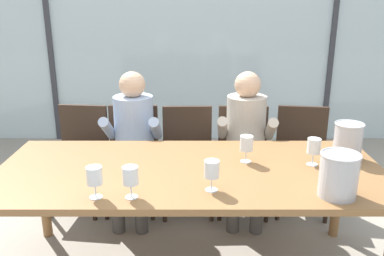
# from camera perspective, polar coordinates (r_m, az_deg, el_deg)

# --- Properties ---
(ground) EXTENTS (14.00, 14.00, 0.00)m
(ground) POSITION_cam_1_polar(r_m,az_deg,el_deg) (3.72, 0.04, -9.92)
(ground) COLOR #9E9384
(window_glass_panel) EXTENTS (7.59, 0.03, 2.60)m
(window_glass_panel) POSITION_cam_1_polar(r_m,az_deg,el_deg) (5.00, 0.11, 12.84)
(window_glass_panel) COLOR silver
(window_glass_panel) RESTS_ON ground
(window_mullion_left) EXTENTS (0.06, 0.06, 2.60)m
(window_mullion_left) POSITION_cam_1_polar(r_m,az_deg,el_deg) (5.27, -19.24, 12.13)
(window_mullion_left) COLOR #38383D
(window_mullion_left) RESTS_ON ground
(window_mullion_right) EXTENTS (0.06, 0.06, 2.60)m
(window_mullion_right) POSITION_cam_1_polar(r_m,az_deg,el_deg) (5.26, 19.49, 12.10)
(window_mullion_right) COLOR #38383D
(window_mullion_right) RESTS_ON ground
(hillside_vineyard) EXTENTS (13.59, 2.40, 1.83)m
(hillside_vineyard) POSITION_cam_1_polar(r_m,az_deg,el_deg) (9.25, 0.17, 12.71)
(hillside_vineyard) COLOR #477A38
(hillside_vineyard) RESTS_ON ground
(dining_table) EXTENTS (2.39, 1.02, 0.73)m
(dining_table) POSITION_cam_1_polar(r_m,az_deg,el_deg) (2.53, -0.03, -7.06)
(dining_table) COLOR olive
(dining_table) RESTS_ON ground
(chair_near_curtain) EXTENTS (0.49, 0.49, 0.87)m
(chair_near_curtain) POSITION_cam_1_polar(r_m,az_deg,el_deg) (3.59, -15.16, -2.89)
(chair_near_curtain) COLOR #332319
(chair_near_curtain) RESTS_ON ground
(chair_left_of_center) EXTENTS (0.45, 0.45, 0.87)m
(chair_left_of_center) POSITION_cam_1_polar(r_m,az_deg,el_deg) (3.49, -8.14, -3.05)
(chair_left_of_center) COLOR #332319
(chair_left_of_center) RESTS_ON ground
(chair_center) EXTENTS (0.45, 0.45, 0.87)m
(chair_center) POSITION_cam_1_polar(r_m,az_deg,el_deg) (3.42, -0.42, -3.26)
(chair_center) COLOR #332319
(chair_center) RESTS_ON ground
(chair_right_of_center) EXTENTS (0.47, 0.47, 0.87)m
(chair_right_of_center) POSITION_cam_1_polar(r_m,az_deg,el_deg) (3.45, 7.39, -3.23)
(chair_right_of_center) COLOR #332319
(chair_right_of_center) RESTS_ON ground
(chair_near_window_right) EXTENTS (0.50, 0.50, 0.87)m
(chair_near_window_right) POSITION_cam_1_polar(r_m,az_deg,el_deg) (3.54, 15.42, -3.18)
(chair_near_window_right) COLOR #332319
(chair_near_window_right) RESTS_ON ground
(person_pale_blue_shirt) EXTENTS (0.46, 0.61, 1.18)m
(person_pale_blue_shirt) POSITION_cam_1_polar(r_m,az_deg,el_deg) (3.29, -8.10, -1.13)
(person_pale_blue_shirt) COLOR #9EB2D1
(person_pale_blue_shirt) RESTS_ON ground
(person_beige_jumper) EXTENTS (0.49, 0.63, 1.18)m
(person_beige_jumper) POSITION_cam_1_polar(r_m,az_deg,el_deg) (3.29, 7.84, -1.15)
(person_beige_jumper) COLOR #B7AD9E
(person_beige_jumper) RESTS_ON ground
(ice_bucket_primary) EXTENTS (0.19, 0.19, 0.24)m
(ice_bucket_primary) POSITION_cam_1_polar(r_m,az_deg,el_deg) (2.80, 21.34, -1.69)
(ice_bucket_primary) COLOR #B7B7BC
(ice_bucket_primary) RESTS_ON dining_table
(ice_bucket_secondary) EXTENTS (0.21, 0.21, 0.24)m
(ice_bucket_secondary) POSITION_cam_1_polar(r_m,az_deg,el_deg) (2.26, 20.21, -6.20)
(ice_bucket_secondary) COLOR #B7B7BC
(ice_bucket_secondary) RESTS_ON dining_table
(wine_glass_by_left_taster) EXTENTS (0.08, 0.08, 0.17)m
(wine_glass_by_left_taster) POSITION_cam_1_polar(r_m,az_deg,el_deg) (2.19, 3.02, -5.99)
(wine_glass_by_left_taster) COLOR silver
(wine_glass_by_left_taster) RESTS_ON dining_table
(wine_glass_near_bucket) EXTENTS (0.08, 0.08, 0.17)m
(wine_glass_near_bucket) POSITION_cam_1_polar(r_m,az_deg,el_deg) (2.63, 17.02, -2.63)
(wine_glass_near_bucket) COLOR silver
(wine_glass_near_bucket) RESTS_ON dining_table
(wine_glass_center_pour) EXTENTS (0.08, 0.08, 0.17)m
(wine_glass_center_pour) POSITION_cam_1_polar(r_m,az_deg,el_deg) (2.17, -13.38, -6.72)
(wine_glass_center_pour) COLOR silver
(wine_glass_center_pour) RESTS_ON dining_table
(wine_glass_by_right_taster) EXTENTS (0.08, 0.08, 0.17)m
(wine_glass_by_right_taster) POSITION_cam_1_polar(r_m,az_deg,el_deg) (2.58, 7.90, -2.33)
(wine_glass_by_right_taster) COLOR silver
(wine_glass_by_right_taster) RESTS_ON dining_table
(wine_glass_spare_empty) EXTENTS (0.08, 0.08, 0.17)m
(wine_glass_spare_empty) POSITION_cam_1_polar(r_m,az_deg,el_deg) (2.13, -8.46, -6.71)
(wine_glass_spare_empty) COLOR silver
(wine_glass_spare_empty) RESTS_ON dining_table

